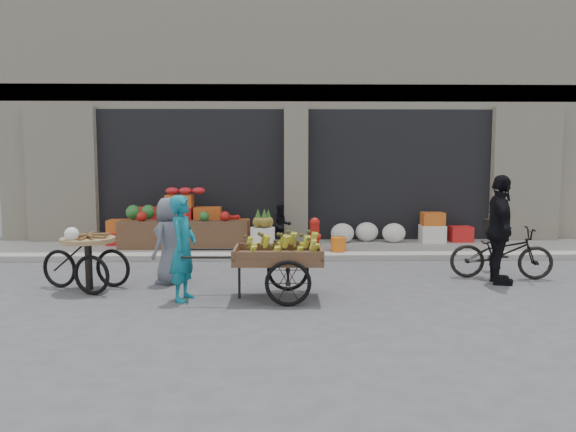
{
  "coord_description": "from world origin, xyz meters",
  "views": [
    {
      "loc": [
        -0.45,
        -8.17,
        2.1
      ],
      "look_at": [
        -0.26,
        1.31,
        1.1
      ],
      "focal_mm": 35.0,
      "sensor_mm": 36.0,
      "label": 1
    }
  ],
  "objects_px": {
    "orange_bucket": "(338,244)",
    "tricycle_cart": "(88,255)",
    "seated_person": "(281,225)",
    "pineapple_bin": "(263,239)",
    "bicycle": "(501,253)",
    "fire_hydrant": "(315,233)",
    "vendor_woman": "(183,248)",
    "cyclist": "(500,230)",
    "banana_cart": "(275,253)",
    "vendor_grey": "(169,241)"
  },
  "relations": [
    {
      "from": "seated_person",
      "to": "pineapple_bin",
      "type": "bearing_deg",
      "value": -133.69
    },
    {
      "from": "orange_bucket",
      "to": "vendor_woman",
      "type": "distance_m",
      "value": 4.47
    },
    {
      "from": "banana_cart",
      "to": "vendor_woman",
      "type": "distance_m",
      "value": 1.34
    },
    {
      "from": "tricycle_cart",
      "to": "bicycle",
      "type": "relative_size",
      "value": 0.85
    },
    {
      "from": "cyclist",
      "to": "bicycle",
      "type": "bearing_deg",
      "value": -17.49
    },
    {
      "from": "orange_bucket",
      "to": "tricycle_cart",
      "type": "height_order",
      "value": "tricycle_cart"
    },
    {
      "from": "fire_hydrant",
      "to": "seated_person",
      "type": "xyz_separation_m",
      "value": [
        -0.7,
        0.65,
        0.08
      ]
    },
    {
      "from": "seated_person",
      "to": "bicycle",
      "type": "xyz_separation_m",
      "value": [
        3.78,
        -2.87,
        -0.13
      ]
    },
    {
      "from": "fire_hydrant",
      "to": "orange_bucket",
      "type": "relative_size",
      "value": 2.22
    },
    {
      "from": "bicycle",
      "to": "tricycle_cart",
      "type": "bearing_deg",
      "value": 104.92
    },
    {
      "from": "vendor_grey",
      "to": "cyclist",
      "type": "xyz_separation_m",
      "value": [
        5.47,
        -0.16,
        0.19
      ]
    },
    {
      "from": "orange_bucket",
      "to": "seated_person",
      "type": "height_order",
      "value": "seated_person"
    },
    {
      "from": "cyclist",
      "to": "orange_bucket",
      "type": "bearing_deg",
      "value": 51.92
    },
    {
      "from": "orange_bucket",
      "to": "banana_cart",
      "type": "bearing_deg",
      "value": -110.95
    },
    {
      "from": "pineapple_bin",
      "to": "seated_person",
      "type": "relative_size",
      "value": 0.56
    },
    {
      "from": "orange_bucket",
      "to": "seated_person",
      "type": "bearing_deg",
      "value": 149.74
    },
    {
      "from": "pineapple_bin",
      "to": "seated_person",
      "type": "xyz_separation_m",
      "value": [
        0.4,
        0.6,
        0.21
      ]
    },
    {
      "from": "pineapple_bin",
      "to": "tricycle_cart",
      "type": "xyz_separation_m",
      "value": [
        -2.68,
        -2.97,
        0.2
      ]
    },
    {
      "from": "seated_person",
      "to": "tricycle_cart",
      "type": "relative_size",
      "value": 0.64
    },
    {
      "from": "orange_bucket",
      "to": "tricycle_cart",
      "type": "xyz_separation_m",
      "value": [
        -4.28,
        -2.87,
        0.3
      ]
    },
    {
      "from": "banana_cart",
      "to": "cyclist",
      "type": "distance_m",
      "value": 3.83
    },
    {
      "from": "fire_hydrant",
      "to": "vendor_woman",
      "type": "height_order",
      "value": "vendor_woman"
    },
    {
      "from": "bicycle",
      "to": "vendor_woman",
      "type": "bearing_deg",
      "value": 113.76
    },
    {
      "from": "fire_hydrant",
      "to": "bicycle",
      "type": "bearing_deg",
      "value": -35.75
    },
    {
      "from": "seated_person",
      "to": "cyclist",
      "type": "height_order",
      "value": "cyclist"
    },
    {
      "from": "vendor_woman",
      "to": "bicycle",
      "type": "height_order",
      "value": "vendor_woman"
    },
    {
      "from": "vendor_grey",
      "to": "banana_cart",
      "type": "bearing_deg",
      "value": 83.18
    },
    {
      "from": "tricycle_cart",
      "to": "cyclist",
      "type": "distance_m",
      "value": 6.68
    },
    {
      "from": "tricycle_cart",
      "to": "bicycle",
      "type": "distance_m",
      "value": 6.91
    },
    {
      "from": "orange_bucket",
      "to": "bicycle",
      "type": "relative_size",
      "value": 0.19
    },
    {
      "from": "fire_hydrant",
      "to": "vendor_woman",
      "type": "relative_size",
      "value": 0.46
    },
    {
      "from": "tricycle_cart",
      "to": "bicycle",
      "type": "height_order",
      "value": "tricycle_cart"
    },
    {
      "from": "vendor_woman",
      "to": "bicycle",
      "type": "distance_m",
      "value": 5.44
    },
    {
      "from": "orange_bucket",
      "to": "vendor_woman",
      "type": "xyz_separation_m",
      "value": [
        -2.67,
        -3.55,
        0.5
      ]
    },
    {
      "from": "tricycle_cart",
      "to": "banana_cart",
      "type": "bearing_deg",
      "value": 5.97
    },
    {
      "from": "seated_person",
      "to": "vendor_woman",
      "type": "relative_size",
      "value": 0.6
    },
    {
      "from": "seated_person",
      "to": "cyclist",
      "type": "distance_m",
      "value": 4.86
    },
    {
      "from": "vendor_woman",
      "to": "tricycle_cart",
      "type": "height_order",
      "value": "vendor_woman"
    },
    {
      "from": "orange_bucket",
      "to": "tricycle_cart",
      "type": "relative_size",
      "value": 0.22
    },
    {
      "from": "orange_bucket",
      "to": "cyclist",
      "type": "xyz_separation_m",
      "value": [
        2.38,
        -2.57,
        0.64
      ]
    },
    {
      "from": "bicycle",
      "to": "pineapple_bin",
      "type": "bearing_deg",
      "value": 70.59
    },
    {
      "from": "tricycle_cart",
      "to": "cyclist",
      "type": "relative_size",
      "value": 0.8
    },
    {
      "from": "banana_cart",
      "to": "vendor_grey",
      "type": "distance_m",
      "value": 2.05
    },
    {
      "from": "fire_hydrant",
      "to": "banana_cart",
      "type": "bearing_deg",
      "value": -103.25
    },
    {
      "from": "seated_person",
      "to": "tricycle_cart",
      "type": "distance_m",
      "value": 4.72
    },
    {
      "from": "bicycle",
      "to": "cyclist",
      "type": "height_order",
      "value": "cyclist"
    },
    {
      "from": "orange_bucket",
      "to": "cyclist",
      "type": "height_order",
      "value": "cyclist"
    },
    {
      "from": "orange_bucket",
      "to": "tricycle_cart",
      "type": "distance_m",
      "value": 5.17
    },
    {
      "from": "pineapple_bin",
      "to": "tricycle_cart",
      "type": "distance_m",
      "value": 4.01
    },
    {
      "from": "pineapple_bin",
      "to": "tricycle_cart",
      "type": "height_order",
      "value": "tricycle_cart"
    }
  ]
}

